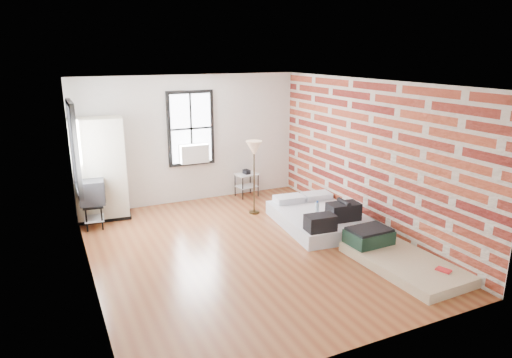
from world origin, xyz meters
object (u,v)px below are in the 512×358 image
mattress_bare (395,256)px  floor_lamp (254,152)px  wardrobe (100,169)px  mattress_main (321,217)px  tv_stand (92,193)px  side_table (247,179)px

mattress_bare → floor_lamp: (-1.03, 3.12, 1.18)m
mattress_bare → wardrobe: size_ratio=0.98×
mattress_main → tv_stand: bearing=160.2°
mattress_bare → floor_lamp: floor_lamp is taller
mattress_main → tv_stand: 4.41m
mattress_main → mattress_bare: size_ratio=1.08×
floor_lamp → wardrobe: bearing=160.1°
side_table → tv_stand: 3.47m
side_table → floor_lamp: (-0.33, -1.11, 0.88)m
wardrobe → floor_lamp: size_ratio=1.33×
floor_lamp → side_table: bearing=73.6°
mattress_main → floor_lamp: bearing=130.4°
floor_lamp → tv_stand: floor_lamp is taller
mattress_main → mattress_bare: mattress_main is taller
mattress_main → floor_lamp: 1.87m
mattress_main → floor_lamp: floor_lamp is taller
side_table → tv_stand: (-3.43, -0.46, 0.23)m
mattress_bare → side_table: (-0.70, 4.23, 0.30)m
side_table → floor_lamp: floor_lamp is taller
side_table → mattress_bare: bearing=-80.6°
wardrobe → tv_stand: bearing=-113.7°
mattress_main → floor_lamp: (-0.85, 1.23, 1.13)m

